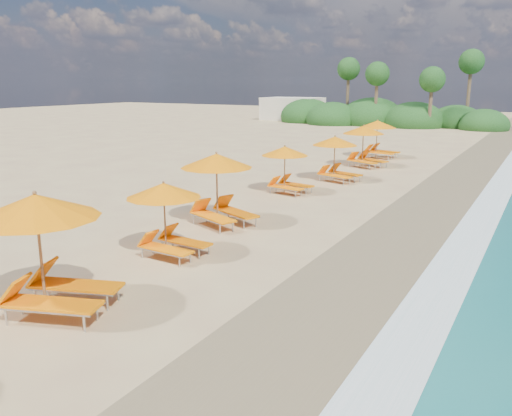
% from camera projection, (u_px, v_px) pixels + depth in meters
% --- Properties ---
extents(ground, '(160.00, 160.00, 0.00)m').
position_uv_depth(ground, '(256.00, 247.00, 15.81)').
color(ground, tan).
rests_on(ground, ground).
extents(wet_sand, '(4.00, 160.00, 0.01)m').
position_uv_depth(wet_sand, '(387.00, 269.00, 13.89)').
color(wet_sand, olive).
rests_on(wet_sand, ground).
extents(surf_foam, '(4.00, 160.00, 0.01)m').
position_uv_depth(surf_foam, '(498.00, 288.00, 12.58)').
color(surf_foam, white).
rests_on(surf_foam, ground).
extents(station_3, '(3.42, 3.36, 2.67)m').
position_uv_depth(station_3, '(49.00, 246.00, 11.02)').
color(station_3, olive).
rests_on(station_3, ground).
extents(station_4, '(2.39, 2.23, 2.15)m').
position_uv_depth(station_4, '(169.00, 215.00, 14.75)').
color(station_4, olive).
rests_on(station_4, ground).
extents(station_5, '(3.27, 3.23, 2.52)m').
position_uv_depth(station_5, '(220.00, 184.00, 17.96)').
color(station_5, olive).
rests_on(station_5, ground).
extents(station_6, '(2.53, 2.41, 2.12)m').
position_uv_depth(station_6, '(288.00, 166.00, 23.13)').
color(station_6, olive).
rests_on(station_6, ground).
extents(station_7, '(2.85, 2.77, 2.27)m').
position_uv_depth(station_7, '(337.00, 156.00, 25.85)').
color(station_7, olive).
rests_on(station_7, ground).
extents(station_8, '(3.18, 3.16, 2.43)m').
position_uv_depth(station_8, '(365.00, 143.00, 30.12)').
color(station_8, olive).
rests_on(station_8, ground).
extents(station_9, '(2.90, 2.75, 2.46)m').
position_uv_depth(station_9, '(379.00, 136.00, 33.74)').
color(station_9, olive).
rests_on(station_9, ground).
extents(treeline, '(25.80, 8.80, 9.74)m').
position_uv_depth(treeline, '(380.00, 116.00, 58.78)').
color(treeline, '#163D14').
rests_on(treeline, ground).
extents(beach_building, '(7.00, 5.00, 2.80)m').
position_uv_depth(beach_building, '(293.00, 109.00, 66.58)').
color(beach_building, beige).
rests_on(beach_building, ground).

